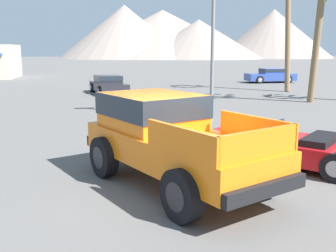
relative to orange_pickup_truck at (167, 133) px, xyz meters
name	(u,v)px	position (x,y,z in m)	size (l,w,h in m)	color
ground_plane	(184,186)	(0.30, -0.37, -1.09)	(320.00, 320.00, 0.00)	#5B5956
orange_pickup_truck	(167,133)	(0.00, 0.00, 0.00)	(3.77, 5.34, 1.90)	orange
red_convertible_car	(290,147)	(3.34, 0.82, -0.67)	(4.27, 4.45, 1.00)	#B21419
parked_car_dark	(108,84)	(-0.57, 18.24, -0.48)	(2.53, 4.29, 1.18)	#232328
parked_car_blue	(271,75)	(13.81, 24.36, -0.46)	(4.26, 1.98, 1.24)	#334C9E
street_lamp_post	(213,7)	(3.13, 7.03, 3.39)	(0.90, 0.24, 7.41)	slate
palm_tree_leaning	(317,4)	(10.20, 11.53, 4.14)	(2.67, 2.61, 6.91)	brown
distant_mountain_range	(189,35)	(31.20, 126.76, 6.72)	(93.31, 68.96, 17.04)	gray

